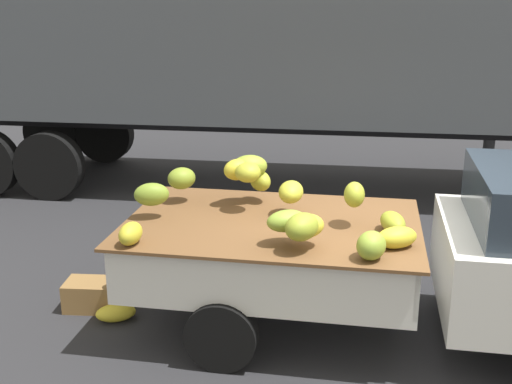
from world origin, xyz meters
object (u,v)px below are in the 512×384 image
semi_trailer (281,33)px  produce_crate (91,295)px  pickup_truck (480,255)px  fallen_banana_bunch_near_tailgate (116,313)px

semi_trailer → produce_crate: (-1.58, -4.66, -2.39)m
pickup_truck → semi_trailer: size_ratio=0.41×
pickup_truck → produce_crate: 3.89m
pickup_truck → semi_trailer: bearing=117.8°
semi_trailer → pickup_truck: bearing=-64.0°
semi_trailer → fallen_banana_bunch_near_tailgate: size_ratio=30.21×
fallen_banana_bunch_near_tailgate → pickup_truck: bearing=0.0°
pickup_truck → fallen_banana_bunch_near_tailgate: pickup_truck is taller
pickup_truck → produce_crate: pickup_truck is taller
pickup_truck → produce_crate: size_ratio=9.58×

